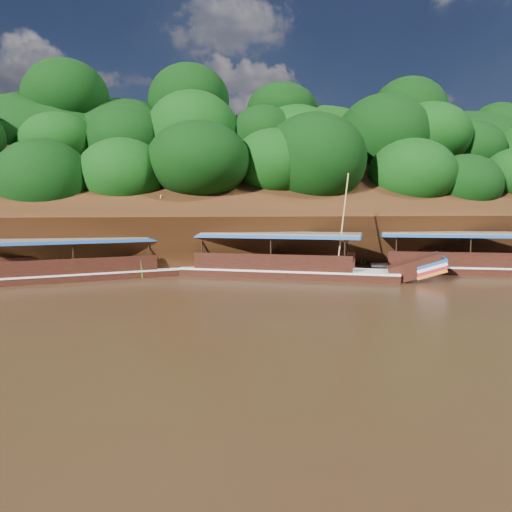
% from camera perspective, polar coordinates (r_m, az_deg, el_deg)
% --- Properties ---
extents(ground, '(160.00, 160.00, 0.00)m').
position_cam_1_polar(ground, '(23.41, 4.37, -5.07)').
color(ground, black).
rests_on(ground, ground).
extents(riverbank, '(120.00, 30.06, 19.40)m').
position_cam_1_polar(riverbank, '(45.39, -3.13, 2.52)').
color(riverbank, black).
rests_on(riverbank, ground).
extents(boat_0, '(16.27, 7.86, 7.63)m').
position_cam_1_polar(boat_0, '(35.92, 25.53, -0.88)').
color(boat_0, black).
rests_on(boat_0, ground).
extents(boat_1, '(15.41, 8.70, 6.78)m').
position_cam_1_polar(boat_1, '(30.83, 5.15, -1.32)').
color(boat_1, black).
rests_on(boat_1, ground).
extents(boat_2, '(15.90, 6.11, 5.57)m').
position_cam_1_polar(boat_2, '(31.80, -17.33, -1.44)').
color(boat_2, black).
rests_on(boat_2, ground).
extents(reeds, '(48.59, 2.49, 2.05)m').
position_cam_1_polar(reeds, '(32.05, -4.72, -0.52)').
color(reeds, '#33741D').
rests_on(reeds, ground).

